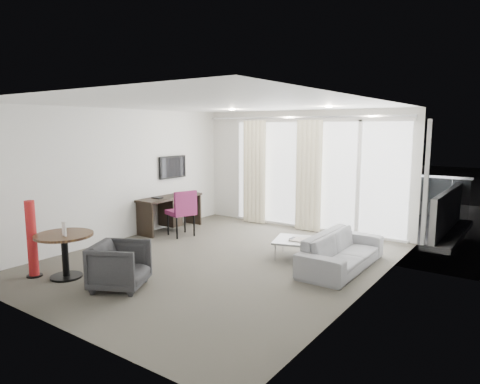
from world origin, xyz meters
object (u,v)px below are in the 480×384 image
Objects in this scene: desk_chair at (181,213)px; rattan_chair_a at (351,203)px; coffee_table at (296,248)px; red_lamp at (32,239)px; tub_armchair at (120,266)px; round_table at (65,256)px; sofa at (342,251)px; desk at (170,213)px; rattan_chair_b at (393,210)px.

desk_chair is 4.12m from rattan_chair_a.
red_lamp is at bearing -131.83° from coffee_table.
rattan_chair_a is at bearing -37.09° from tub_armchair.
rattan_chair_a is (2.49, 6.48, -0.14)m from red_lamp.
rattan_chair_a is (2.05, 6.23, 0.11)m from round_table.
red_lamp is 6.94m from rattan_chair_a.
sofa is (2.20, 2.62, -0.05)m from tub_armchair.
round_table is 4.27m from sofa.
desk_chair is at bearing -0.84° from tub_armchair.
desk_chair is 1.15× the size of round_table.
sofa is at bearing -67.38° from tub_armchair.
rattan_chair_a is at bearing 68.96° from red_lamp.
desk is 3.47m from tub_armchair.
tub_armchair is 3.42m from sofa.
red_lamp is at bearing 79.32° from tub_armchair.
sofa is at bearing -4.48° from coffee_table.
rattan_chair_b is (0.66, 3.49, 0.20)m from coffee_table.
desk_chair is 0.50× the size of sofa.
rattan_chair_a reaches higher than rattan_chair_b.
round_table is at bearing 29.37° from red_lamp.
sofa is at bearing 41.14° from round_table.
sofa is 2.66× the size of rattan_chair_b.
rattan_chair_b is at bearing 65.53° from desk_chair.
round_table is 1.03m from tub_armchair.
sofa is (3.21, 2.81, -0.06)m from round_table.
coffee_table is 0.81× the size of rattan_chair_a.
coffee_table is 0.87m from sofa.
desk_chair is 1.35× the size of coffee_table.
desk_chair is 0.83× the size of red_lamp.
round_table is 1.17× the size of tub_armchair.
rattan_chair_a reaches higher than tub_armchair.
round_table is 7.04m from rattan_chair_b.
rattan_chair_b is (3.45, 6.61, -0.22)m from red_lamp.
rattan_chair_b is at bearing 62.42° from red_lamp.
sofa is 3.62m from rattan_chair_a.
sofa is (3.66, 3.06, -0.30)m from red_lamp.
red_lamp reaches higher than desk_chair.
desk_chair is at bearing 87.72° from red_lamp.
tub_armchair is 1.01× the size of coffee_table.
rattan_chair_a is at bearing 47.08° from desk.
sofa is at bearing -4.15° from desk.
rattan_chair_a is 0.97m from rattan_chair_b.
desk is 2.21× the size of tub_armchair.
red_lamp is 1.61× the size of rattan_chair_b.
sofa is 2.17× the size of rattan_chair_a.
desk is 4.27m from rattan_chair_a.
rattan_chair_a is 1.22× the size of rattan_chair_b.
rattan_chair_b is at bearing -8.01° from rattan_chair_a.
desk_chair is at bearing -108.70° from rattan_chair_b.
red_lamp is (-0.12, -3.11, 0.10)m from desk_chair.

